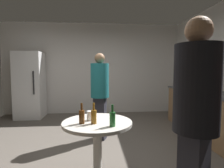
{
  "coord_description": "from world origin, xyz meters",
  "views": [
    {
      "loc": [
        0.08,
        -3.0,
        1.33
      ],
      "look_at": [
        0.4,
        0.65,
        1.04
      ],
      "focal_mm": 29.57,
      "sensor_mm": 36.0,
      "label": 1
    }
  ],
  "objects_px": {
    "refrigerator": "(30,85)",
    "person_in_teal_shirt": "(100,89)",
    "kettle": "(214,89)",
    "foreground_table": "(97,130)",
    "beer_bottle_brown": "(82,116)",
    "wine_bottle_on_counter": "(205,85)",
    "person_in_black_shirt": "(196,111)",
    "beer_bottle_green": "(112,118)",
    "plastic_cup_white": "(90,116)",
    "beer_bottle_amber": "(94,116)"
  },
  "relations": [
    {
      "from": "foreground_table",
      "to": "beer_bottle_brown",
      "type": "distance_m",
      "value": 0.26
    },
    {
      "from": "kettle",
      "to": "wine_bottle_on_counter",
      "type": "distance_m",
      "value": 0.26
    },
    {
      "from": "refrigerator",
      "to": "person_in_teal_shirt",
      "type": "bearing_deg",
      "value": -42.97
    },
    {
      "from": "plastic_cup_white",
      "to": "beer_bottle_green",
      "type": "bearing_deg",
      "value": -46.26
    },
    {
      "from": "refrigerator",
      "to": "wine_bottle_on_counter",
      "type": "xyz_separation_m",
      "value": [
        3.94,
        -1.77,
        0.12
      ]
    },
    {
      "from": "foreground_table",
      "to": "beer_bottle_green",
      "type": "distance_m",
      "value": 0.31
    },
    {
      "from": "kettle",
      "to": "beer_bottle_green",
      "type": "height_order",
      "value": "kettle"
    },
    {
      "from": "beer_bottle_brown",
      "to": "person_in_black_shirt",
      "type": "relative_size",
      "value": 0.13
    },
    {
      "from": "beer_bottle_amber",
      "to": "person_in_teal_shirt",
      "type": "distance_m",
      "value": 1.47
    },
    {
      "from": "beer_bottle_green",
      "to": "refrigerator",
      "type": "bearing_deg",
      "value": 120.78
    },
    {
      "from": "refrigerator",
      "to": "beer_bottle_green",
      "type": "relative_size",
      "value": 7.83
    },
    {
      "from": "foreground_table",
      "to": "beer_bottle_green",
      "type": "bearing_deg",
      "value": -51.27
    },
    {
      "from": "foreground_table",
      "to": "person_in_black_shirt",
      "type": "relative_size",
      "value": 0.46
    },
    {
      "from": "kettle",
      "to": "foreground_table",
      "type": "height_order",
      "value": "kettle"
    },
    {
      "from": "foreground_table",
      "to": "person_in_teal_shirt",
      "type": "distance_m",
      "value": 1.41
    },
    {
      "from": "refrigerator",
      "to": "person_in_black_shirt",
      "type": "xyz_separation_m",
      "value": [
        2.57,
        -3.87,
        0.11
      ]
    },
    {
      "from": "refrigerator",
      "to": "plastic_cup_white",
      "type": "xyz_separation_m",
      "value": [
        1.74,
        -3.07,
        -0.11
      ]
    },
    {
      "from": "refrigerator",
      "to": "person_in_teal_shirt",
      "type": "distance_m",
      "value": 2.57
    },
    {
      "from": "foreground_table",
      "to": "beer_bottle_brown",
      "type": "xyz_separation_m",
      "value": [
        -0.17,
        -0.07,
        0.19
      ]
    },
    {
      "from": "wine_bottle_on_counter",
      "to": "person_in_black_shirt",
      "type": "bearing_deg",
      "value": -123.12
    },
    {
      "from": "beer_bottle_amber",
      "to": "person_in_black_shirt",
      "type": "bearing_deg",
      "value": -40.0
    },
    {
      "from": "person_in_black_shirt",
      "to": "person_in_teal_shirt",
      "type": "distance_m",
      "value": 2.23
    },
    {
      "from": "beer_bottle_green",
      "to": "plastic_cup_white",
      "type": "height_order",
      "value": "beer_bottle_green"
    },
    {
      "from": "wine_bottle_on_counter",
      "to": "beer_bottle_amber",
      "type": "bearing_deg",
      "value": -146.35
    },
    {
      "from": "refrigerator",
      "to": "beer_bottle_amber",
      "type": "xyz_separation_m",
      "value": [
        1.78,
        -3.21,
        -0.08
      ]
    },
    {
      "from": "beer_bottle_amber",
      "to": "beer_bottle_brown",
      "type": "relative_size",
      "value": 1.0
    },
    {
      "from": "foreground_table",
      "to": "person_in_teal_shirt",
      "type": "bearing_deg",
      "value": 87.58
    },
    {
      "from": "person_in_black_shirt",
      "to": "person_in_teal_shirt",
      "type": "relative_size",
      "value": 1.05
    },
    {
      "from": "plastic_cup_white",
      "to": "wine_bottle_on_counter",
      "type": "bearing_deg",
      "value": 30.54
    },
    {
      "from": "beer_bottle_brown",
      "to": "wine_bottle_on_counter",
      "type": "bearing_deg",
      "value": 31.92
    },
    {
      "from": "beer_bottle_brown",
      "to": "person_in_black_shirt",
      "type": "height_order",
      "value": "person_in_black_shirt"
    },
    {
      "from": "beer_bottle_brown",
      "to": "beer_bottle_green",
      "type": "xyz_separation_m",
      "value": [
        0.33,
        -0.12,
        0.0
      ]
    },
    {
      "from": "plastic_cup_white",
      "to": "person_in_black_shirt",
      "type": "xyz_separation_m",
      "value": [
        0.83,
        -0.8,
        0.22
      ]
    },
    {
      "from": "kettle",
      "to": "foreground_table",
      "type": "bearing_deg",
      "value": -152.78
    },
    {
      "from": "beer_bottle_green",
      "to": "person_in_teal_shirt",
      "type": "bearing_deg",
      "value": 93.61
    },
    {
      "from": "beer_bottle_amber",
      "to": "person_in_teal_shirt",
      "type": "bearing_deg",
      "value": 86.21
    },
    {
      "from": "wine_bottle_on_counter",
      "to": "beer_bottle_brown",
      "type": "height_order",
      "value": "wine_bottle_on_counter"
    },
    {
      "from": "wine_bottle_on_counter",
      "to": "kettle",
      "type": "bearing_deg",
      "value": -85.97
    },
    {
      "from": "foreground_table",
      "to": "beer_bottle_green",
      "type": "relative_size",
      "value": 3.48
    },
    {
      "from": "person_in_teal_shirt",
      "to": "plastic_cup_white",
      "type": "bearing_deg",
      "value": 13.96
    },
    {
      "from": "person_in_black_shirt",
      "to": "person_in_teal_shirt",
      "type": "bearing_deg",
      "value": -18.23
    },
    {
      "from": "beer_bottle_brown",
      "to": "beer_bottle_amber",
      "type": "bearing_deg",
      "value": -4.5
    },
    {
      "from": "foreground_table",
      "to": "plastic_cup_white",
      "type": "relative_size",
      "value": 7.27
    },
    {
      "from": "foreground_table",
      "to": "beer_bottle_amber",
      "type": "relative_size",
      "value": 3.48
    },
    {
      "from": "beer_bottle_amber",
      "to": "plastic_cup_white",
      "type": "xyz_separation_m",
      "value": [
        -0.04,
        0.14,
        -0.03
      ]
    },
    {
      "from": "foreground_table",
      "to": "beer_bottle_green",
      "type": "xyz_separation_m",
      "value": [
        0.16,
        -0.2,
        0.19
      ]
    },
    {
      "from": "beer_bottle_green",
      "to": "person_in_teal_shirt",
      "type": "distance_m",
      "value": 1.58
    },
    {
      "from": "beer_bottle_brown",
      "to": "person_in_teal_shirt",
      "type": "height_order",
      "value": "person_in_teal_shirt"
    },
    {
      "from": "beer_bottle_amber",
      "to": "refrigerator",
      "type": "bearing_deg",
      "value": 119.05
    },
    {
      "from": "kettle",
      "to": "beer_bottle_brown",
      "type": "bearing_deg",
      "value": -153.07
    }
  ]
}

